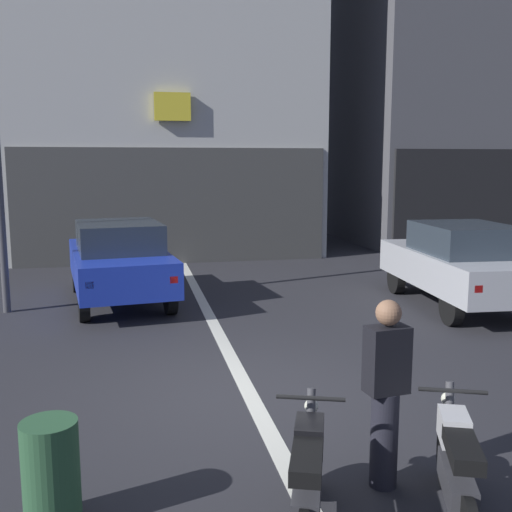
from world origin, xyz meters
The scene contains 10 objects.
ground_plane centered at (0.00, 0.00, 0.00)m, with size 120.00×120.00×0.00m, color #2B2B30.
lane_centre_line centered at (0.00, 6.00, 0.00)m, with size 0.20×18.00×0.01m, color silver.
building_mid_block centered at (-0.22, 13.88, 7.41)m, with size 8.95×8.10×14.86m.
building_far_right centered at (10.35, 13.88, 7.22)m, with size 8.26×7.76×14.48m.
car_blue_crossing_near centered at (-1.63, 5.33, 0.89)m, with size 2.27×4.29×1.64m.
car_silver_parked_kerbside centered at (4.89, 3.63, 0.89)m, with size 2.02×4.20×1.64m.
motorcycle_black_row_leftmost centered at (-0.10, -2.75, 0.46)m, with size 0.69×1.60×0.98m.
motorcycle_white_row_left_mid centered at (1.08, -2.84, 0.46)m, with size 0.72×1.58×0.98m.
person_by_motorcycles centered at (0.75, -2.22, 0.86)m, with size 0.39×0.27×1.67m.
trash_bin centered at (-2.02, -2.24, 0.42)m, with size 0.44×0.44×0.85m, color #2D5938.
Camera 1 is at (-1.34, -6.79, 2.81)m, focal length 42.01 mm.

